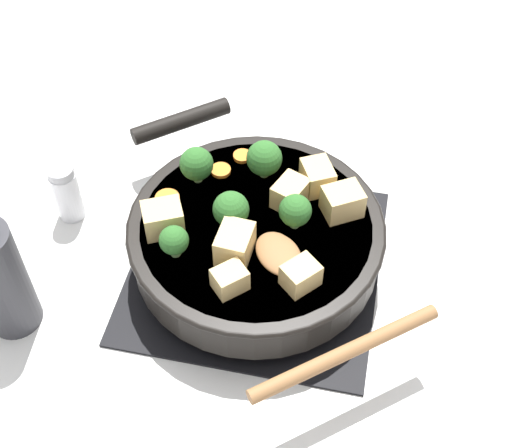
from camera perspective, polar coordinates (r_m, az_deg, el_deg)
The scene contains 20 objects.
ground_plane at distance 0.91m, azimuth 0.00°, elevation -3.30°, with size 2.40×2.40×0.00m, color silver.
front_burner_grate at distance 0.90m, azimuth 0.00°, elevation -2.85°, with size 0.31×0.31×0.03m.
skillet_pan at distance 0.87m, azimuth -0.06°, elevation -0.94°, with size 0.38×0.36×0.06m.
wooden_spoon at distance 0.77m, azimuth 4.65°, elevation -6.54°, with size 0.23×0.22×0.02m.
tofu_cube_center_large at distance 0.86m, azimuth 2.77°, elevation 2.46°, with size 0.04×0.03×0.03m, color #DBB770.
tofu_cube_near_handle at distance 0.88m, azimuth 4.93°, elevation 3.79°, with size 0.04×0.03×0.03m, color #DBB770.
tofu_cube_east_chunk at distance 0.78m, azimuth -2.11°, elevation -4.46°, with size 0.04×0.03×0.03m, color #DBB770.
tofu_cube_west_chunk at distance 0.81m, azimuth -1.70°, elevation -1.60°, with size 0.05×0.04×0.04m, color #DBB770.
tofu_cube_back_piece at distance 0.78m, azimuth 3.59°, elevation -4.13°, with size 0.04×0.03×0.03m, color #DBB770.
tofu_cube_front_piece at distance 0.84m, azimuth -7.45°, elevation 0.43°, with size 0.05×0.04×0.04m, color #DBB770.
tofu_cube_mid_small at distance 0.85m, azimuth 6.93°, elevation 1.78°, with size 0.04×0.04×0.04m, color #DBB770.
broccoli_floret_near_spoon at distance 0.83m, azimuth -2.02°, elevation 1.16°, with size 0.04×0.04×0.05m.
broccoli_floret_center_top at distance 0.83m, azimuth 3.16°, elevation 1.06°, with size 0.04×0.04×0.05m.
broccoli_floret_east_rim at distance 0.88m, azimuth -4.78°, elevation 4.80°, with size 0.04×0.04×0.05m.
broccoli_floret_west_rim at distance 0.88m, azimuth 0.66°, elevation 5.25°, with size 0.04×0.04×0.05m.
broccoli_floret_north_edge at distance 0.81m, azimuth -6.58°, elevation -1.33°, with size 0.03×0.03×0.04m.
carrot_slice_orange_thin at distance 0.88m, azimuth -7.11°, elevation 2.03°, with size 0.03×0.03×0.01m, color orange.
carrot_slice_near_center at distance 0.92m, azimuth -1.11°, elevation 5.46°, with size 0.02×0.02×0.01m, color orange.
carrot_slice_edge_slice at distance 0.91m, azimuth -2.84°, elevation 4.31°, with size 0.03×0.03×0.01m, color orange.
salt_shaker at distance 0.97m, azimuth -14.91°, elevation 2.46°, with size 0.04×0.04×0.09m.
Camera 1 is at (0.54, 0.11, 0.73)m, focal length 50.00 mm.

